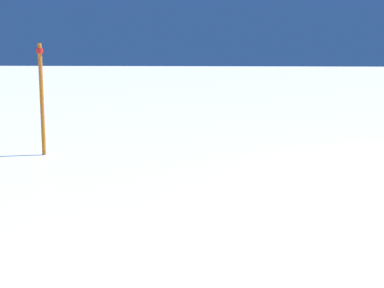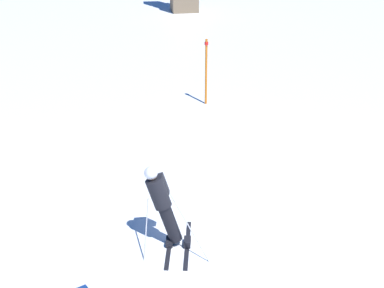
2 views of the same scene
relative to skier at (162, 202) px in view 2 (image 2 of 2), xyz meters
name	(u,v)px [view 2 (image 2 of 2)]	position (x,y,z in m)	size (l,w,h in m)	color
ground_plane	(245,237)	(1.68, -0.10, -0.98)	(300.00, 300.00, 0.00)	white
skier	(162,202)	(0.00, 0.00, 0.00)	(1.26, 1.75, 1.78)	black
trail_marker	(206,69)	(2.62, 8.10, 0.25)	(0.13, 0.13, 2.26)	orange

